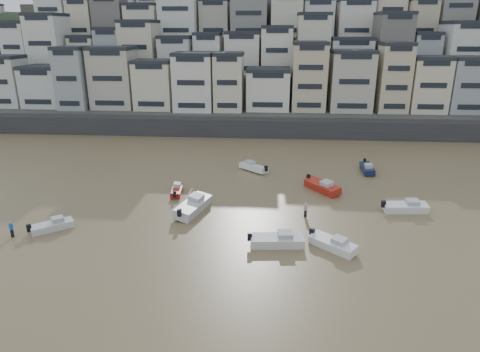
# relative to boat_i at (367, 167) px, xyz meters

# --- Properties ---
(harbor_wall) EXTENTS (140.00, 3.00, 3.50)m
(harbor_wall) POSITION_rel_boat_i_xyz_m (-16.69, 20.31, 1.04)
(harbor_wall) COLOR #38383A
(harbor_wall) RESTS_ON ground
(hillside) EXTENTS (141.04, 66.00, 50.00)m
(hillside) POSITION_rel_boat_i_xyz_m (-11.96, 60.15, 12.30)
(hillside) COLOR #4C4C47
(hillside) RESTS_ON ground
(boat_i) EXTENTS (1.79, 5.21, 1.41)m
(boat_i) POSITION_rel_boat_i_xyz_m (0.00, 0.00, 0.00)
(boat_i) COLOR #131B3C
(boat_i) RESTS_ON ground
(boat_f) EXTENTS (1.77, 4.31, 1.15)m
(boat_f) POSITION_rel_boat_i_xyz_m (-26.27, -10.87, -0.13)
(boat_f) COLOR #AB1915
(boat_f) RESTS_ON ground
(boat_j) EXTENTS (4.59, 4.10, 1.27)m
(boat_j) POSITION_rel_boat_i_xyz_m (-37.20, -22.12, -0.07)
(boat_j) COLOR silver
(boat_j) RESTS_ON ground
(boat_d) EXTENTS (5.63, 2.27, 1.50)m
(boat_d) POSITION_rel_boat_i_xyz_m (1.47, -14.44, 0.04)
(boat_d) COLOR white
(boat_d) RESTS_ON ground
(boat_a) EXTENTS (5.85, 2.36, 1.56)m
(boat_a) POSITION_rel_boat_i_xyz_m (-13.43, -23.82, 0.07)
(boat_a) COLOR silver
(boat_a) RESTS_ON ground
(boat_b) EXTENTS (5.06, 4.74, 1.43)m
(boat_b) POSITION_rel_boat_i_xyz_m (-8.09, -24.06, 0.01)
(boat_b) COLOR white
(boat_b) RESTS_ON ground
(boat_h) EXTENTS (5.03, 4.61, 1.41)m
(boat_h) POSITION_rel_boat_i_xyz_m (-16.82, -0.80, -0.00)
(boat_h) COLOR white
(boat_h) RESTS_ON ground
(boat_e) EXTENTS (5.07, 5.91, 1.61)m
(boat_e) POSITION_rel_boat_i_xyz_m (-7.47, -8.42, 0.10)
(boat_e) COLOR #A72114
(boat_e) RESTS_ON ground
(boat_c) EXTENTS (4.06, 7.19, 1.87)m
(boat_c) POSITION_rel_boat_i_xyz_m (-23.13, -16.41, 0.23)
(boat_c) COLOR silver
(boat_c) RESTS_ON ground
(person_blue) EXTENTS (0.44, 0.44, 1.74)m
(person_blue) POSITION_rel_boat_i_xyz_m (-40.52, -23.94, 0.16)
(person_blue) COLOR blue
(person_blue) RESTS_ON ground
(person_pink) EXTENTS (0.44, 0.44, 1.74)m
(person_pink) POSITION_rel_boat_i_xyz_m (-10.20, -16.69, 0.16)
(person_pink) COLOR #CA8E9C
(person_pink) RESTS_ON ground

